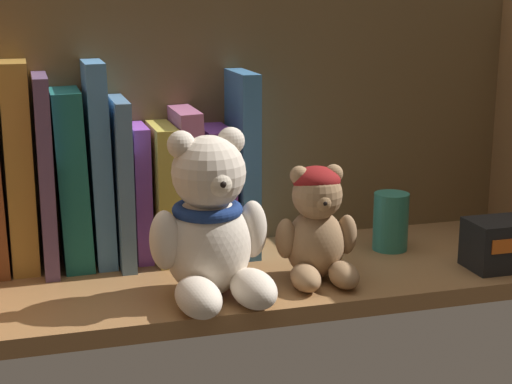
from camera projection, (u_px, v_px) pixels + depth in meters
The scene contains 15 objects.
shelf_board at pixel (274, 277), 96.31cm from camera, with size 72.86×24.56×2.00cm, color olive.
shelf_back_panel at pixel (245, 130), 104.53cm from camera, with size 75.26×1.20×33.16cm, color brown.
book_2 at pixel (20, 165), 94.65cm from camera, with size 3.06×10.19×24.47cm, color olive.
book_3 at pixel (45, 170), 95.59cm from camera, with size 1.65×14.55×22.97cm, color #533D5E.
book_4 at pixel (71, 176), 96.62cm from camera, with size 3.34×11.94×21.12cm, color #195D55.
book_5 at pixel (98, 162), 97.13cm from camera, with size 2.29×11.29×24.29cm, color teal.
book_6 at pixel (119, 178), 98.32cm from camera, with size 1.74×14.98×19.98cm, color slate.
book_7 at pixel (138, 190), 99.36cm from camera, with size 1.95×9.84×16.54cm, color purple.
book_8 at pixel (161, 189), 100.11cm from camera, with size 2.70×13.72×16.59cm, color gold.
book_9 at pixel (186, 180), 100.75cm from camera, with size 2.65×13.34×18.38cm, color #AA5B81.
book_10 at pixel (213, 188), 102.00cm from camera, with size 3.43×11.89×15.92cm, color #783996.
book_11 at pixel (238, 160), 102.07cm from camera, with size 2.27×13.47×22.70cm, color teal.
teddy_bear_larger at pixel (211, 228), 85.37cm from camera, with size 13.48×13.88×18.24cm.
teddy_bear_smaller at pixel (317, 226), 91.13cm from camera, with size 9.69×9.87×13.24cm.
pillar_candle at pixel (391, 221), 102.45cm from camera, with size 4.46×4.46×7.37cm, color #2D7A66.
Camera 1 is at (-27.51, -86.76, 34.12)cm, focal length 56.66 mm.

